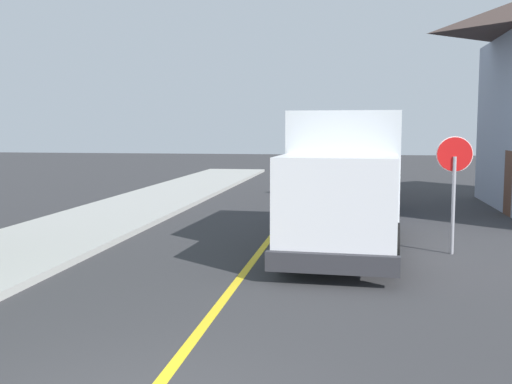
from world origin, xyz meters
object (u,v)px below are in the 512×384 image
object	(u,v)px
parked_car_near	(354,187)
stop_sign	(454,172)
parked_car_mid	(347,175)
box_truck	(347,173)

from	to	relation	value
parked_car_near	stop_sign	distance (m)	7.61
parked_car_near	stop_sign	xyz separation A→B (m)	(2.20, -7.20, 1.06)
parked_car_mid	parked_car_near	bearing A→B (deg)	-86.86
parked_car_near	parked_car_mid	size ratio (longest dim) A/B	0.99
box_truck	stop_sign	world-z (taller)	box_truck
stop_sign	parked_car_mid	bearing A→B (deg)	101.01
stop_sign	parked_car_near	bearing A→B (deg)	107.00
parked_car_mid	stop_sign	world-z (taller)	stop_sign
box_truck	parked_car_mid	distance (m)	12.48
box_truck	stop_sign	distance (m)	2.42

